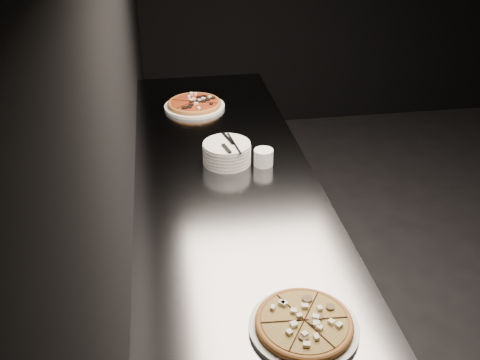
{
  "coord_description": "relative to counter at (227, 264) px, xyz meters",
  "views": [
    {
      "loc": [
        -2.36,
        -1.88,
        2.03
      ],
      "look_at": [
        -2.08,
        -0.07,
        0.94
      ],
      "focal_mm": 40.0,
      "sensor_mm": 36.0,
      "label": 1
    }
  ],
  "objects": [
    {
      "name": "wall_left",
      "position": [
        -0.37,
        0.0,
        0.94
      ],
      "size": [
        0.02,
        5.0,
        2.8
      ],
      "primitive_type": "cube",
      "color": "black",
      "rests_on": "floor"
    },
    {
      "name": "counter",
      "position": [
        0.0,
        0.0,
        0.0
      ],
      "size": [
        0.74,
        2.44,
        0.92
      ],
      "color": "#5B5D62",
      "rests_on": "floor"
    },
    {
      "name": "pizza_tomato",
      "position": [
        -0.07,
        0.74,
        0.48
      ],
      "size": [
        0.36,
        0.36,
        0.04
      ],
      "rotation": [
        0.0,
        0.0,
        -0.35
      ],
      "color": "white",
      "rests_on": "counter"
    },
    {
      "name": "plate_stack",
      "position": [
        0.02,
        0.13,
        0.5
      ],
      "size": [
        0.2,
        0.2,
        0.09
      ],
      "color": "white",
      "rests_on": "counter"
    },
    {
      "name": "cutlery",
      "position": [
        0.03,
        0.11,
        0.55
      ],
      "size": [
        0.07,
        0.22,
        0.01
      ],
      "rotation": [
        0.0,
        0.0,
        0.24
      ],
      "color": "silver",
      "rests_on": "plate_stack"
    },
    {
      "name": "ramekin",
      "position": [
        0.17,
        0.08,
        0.5
      ],
      "size": [
        0.08,
        0.08,
        0.07
      ],
      "color": "white",
      "rests_on": "counter"
    },
    {
      "name": "pizza_mushroom",
      "position": [
        0.1,
        -0.86,
        0.48
      ],
      "size": [
        0.31,
        0.31,
        0.04
      ],
      "rotation": [
        0.0,
        0.0,
        -0.07
      ],
      "color": "white",
      "rests_on": "counter"
    }
  ]
}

